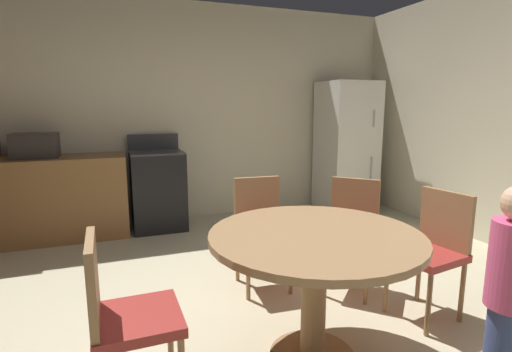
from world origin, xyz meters
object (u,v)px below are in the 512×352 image
microwave (35,145)px  chair_east (433,246)px  dining_table (315,261)px  refrigerator (346,147)px  chair_west (122,312)px  chair_northeast (351,227)px  person_child (511,291)px  oven_range (158,189)px  chair_north (261,225)px

microwave → chair_east: bearing=-44.1°
microwave → dining_table: microwave is taller
refrigerator → microwave: bearing=179.2°
refrigerator → dining_table: size_ratio=1.51×
refrigerator → chair_west: 4.14m
microwave → chair_northeast: 3.31m
chair_northeast → person_child: (-0.01, -1.31, 0.08)m
microwave → chair_east: 3.88m
oven_range → dining_table: 2.89m
oven_range → microwave: bearing=-179.8°
refrigerator → chair_northeast: bearing=-122.0°
oven_range → microwave: (-1.23, -0.00, 0.56)m
refrigerator → microwave: 3.78m
refrigerator → chair_west: size_ratio=2.02×
chair_east → chair_west: bearing=-4.0°
chair_north → person_child: (0.64, -1.61, 0.08)m
chair_east → chair_north: bearing=-51.5°
refrigerator → dining_table: refrigerator is taller
microwave → chair_northeast: (2.48, -2.12, -0.53)m
dining_table → person_child: bearing=-40.1°
microwave → oven_range: bearing=0.2°
oven_range → person_child: 3.66m
oven_range → chair_east: size_ratio=1.26×
oven_range → chair_north: size_ratio=1.26×
oven_range → chair_north: 1.92m
chair_northeast → oven_range: bearing=-104.2°
chair_northeast → person_child: 1.32m
chair_west → person_child: 1.82m
microwave → chair_east: (2.76, -2.68, -0.53)m
refrigerator → chair_east: (-1.01, -2.63, -0.38)m
microwave → person_child: size_ratio=0.40×
chair_north → person_child: bearing=25.8°
dining_table → chair_west: bearing=-179.1°
refrigerator → chair_northeast: size_ratio=2.02×
chair_west → refrigerator: bearing=41.9°
refrigerator → chair_northeast: refrigerator is taller
microwave → chair_northeast: size_ratio=0.51×
dining_table → person_child: size_ratio=1.07×
chair_west → chair_east: bearing=4.0°
oven_range → chair_northeast: 2.47m
oven_range → chair_west: (-0.48, -2.85, 0.03)m
chair_north → chair_west: bearing=-42.5°
microwave → chair_northeast: microwave is taller
dining_table → chair_north: bearing=86.0°
chair_north → chair_east: same height
oven_range → refrigerator: 2.58m
oven_range → refrigerator: size_ratio=0.62×
microwave → chair_north: microwave is taller
chair_west → chair_north: size_ratio=1.00×
microwave → chair_northeast: bearing=-40.5°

